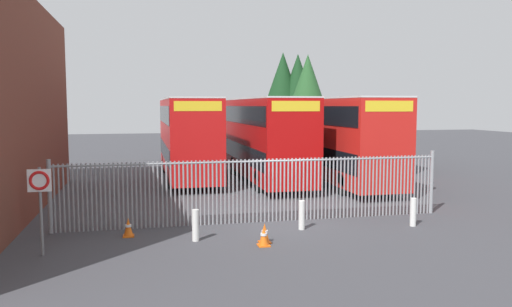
% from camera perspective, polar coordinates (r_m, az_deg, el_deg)
% --- Properties ---
extents(ground_plane, '(100.00, 100.00, 0.00)m').
position_cam_1_polar(ground_plane, '(25.41, -2.02, -3.66)').
color(ground_plane, '#3D3D42').
extents(palisade_fence, '(13.53, 0.14, 2.35)m').
position_cam_1_polar(palisade_fence, '(17.32, 0.12, -3.99)').
color(palisade_fence, gray).
rests_on(palisade_fence, ground).
extents(double_decker_bus_near_gate, '(2.54, 10.81, 4.42)m').
position_cam_1_polar(double_decker_bus_near_gate, '(26.20, 9.31, 1.88)').
color(double_decker_bus_near_gate, red).
rests_on(double_decker_bus_near_gate, ground).
extents(double_decker_bus_behind_fence_left, '(2.54, 10.81, 4.42)m').
position_cam_1_polar(double_decker_bus_behind_fence_left, '(27.88, -7.78, 2.12)').
color(double_decker_bus_behind_fence_left, red).
rests_on(double_decker_bus_behind_fence_left, ground).
extents(double_decker_bus_behind_fence_right, '(2.54, 10.81, 4.42)m').
position_cam_1_polar(double_decker_bus_behind_fence_right, '(34.23, 11.05, 2.68)').
color(double_decker_bus_behind_fence_right, '#B70C0C').
rests_on(double_decker_bus_behind_fence_right, ground).
extents(double_decker_bus_far_back, '(2.54, 10.81, 4.42)m').
position_cam_1_polar(double_decker_bus_far_back, '(26.62, 1.05, 2.01)').
color(double_decker_bus_far_back, '#B70C0C').
rests_on(double_decker_bus_far_back, ground).
extents(bollard_near_left, '(0.20, 0.20, 0.95)m').
position_cam_1_polar(bollard_near_left, '(15.19, -6.88, -8.09)').
color(bollard_near_left, silver).
rests_on(bollard_near_left, ground).
extents(bollard_center_front, '(0.20, 0.20, 0.95)m').
position_cam_1_polar(bollard_center_front, '(16.52, 5.20, -6.97)').
color(bollard_center_front, silver).
rests_on(bollard_center_front, ground).
extents(bollard_near_right, '(0.20, 0.20, 0.95)m').
position_cam_1_polar(bollard_near_right, '(17.70, 17.39, -6.36)').
color(bollard_near_right, silver).
rests_on(bollard_near_right, ground).
extents(traffic_cone_by_gate, '(0.34, 0.34, 0.59)m').
position_cam_1_polar(traffic_cone_by_gate, '(14.93, 0.98, -9.02)').
color(traffic_cone_by_gate, orange).
rests_on(traffic_cone_by_gate, ground).
extents(traffic_cone_mid_forecourt, '(0.34, 0.34, 0.59)m').
position_cam_1_polar(traffic_cone_mid_forecourt, '(14.61, 0.88, -9.35)').
color(traffic_cone_mid_forecourt, orange).
rests_on(traffic_cone_mid_forecourt, ground).
extents(traffic_cone_near_kerb, '(0.34, 0.34, 0.59)m').
position_cam_1_polar(traffic_cone_near_kerb, '(16.11, -14.28, -8.12)').
color(traffic_cone_near_kerb, orange).
rests_on(traffic_cone_near_kerb, ground).
extents(speed_limit_sign_post, '(0.60, 0.14, 2.40)m').
position_cam_1_polar(speed_limit_sign_post, '(14.52, -23.31, -3.89)').
color(speed_limit_sign_post, slate).
rests_on(speed_limit_sign_post, ground).
extents(tree_tall_back, '(3.99, 3.99, 8.34)m').
position_cam_1_polar(tree_tall_back, '(43.20, 5.87, 7.35)').
color(tree_tall_back, '#4C3823').
rests_on(tree_tall_back, ground).
extents(tree_short_side, '(4.36, 4.36, 9.03)m').
position_cam_1_polar(tree_short_side, '(48.01, 3.07, 7.69)').
color(tree_short_side, '#4C3823').
rests_on(tree_short_side, ground).
extents(tree_mid_row, '(4.79, 4.79, 8.86)m').
position_cam_1_polar(tree_mid_row, '(47.89, 4.75, 7.12)').
color(tree_mid_row, '#4C3823').
rests_on(tree_mid_row, ground).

